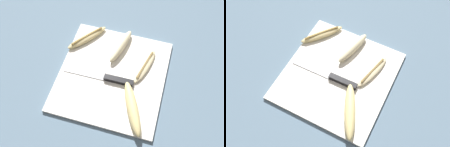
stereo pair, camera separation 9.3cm
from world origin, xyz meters
TOP-DOWN VIEW (x-y plane):
  - ground_plane at (0.00, 0.00)m, footprint 4.00×4.00m
  - cutting_board at (0.00, 0.00)m, footprint 0.39×0.38m
  - knife at (-0.02, -0.00)m, footprint 0.02×0.25m
  - banana_golden_short at (-0.11, -0.10)m, footprint 0.19×0.12m
  - banana_pale_long at (0.12, -0.00)m, footprint 0.17×0.07m
  - banana_cream_curved at (0.06, -0.11)m, footprint 0.16×0.08m
  - banana_spotted_left at (0.13, 0.14)m, footprint 0.16×0.13m

SIDE VIEW (x-z plane):
  - ground_plane at x=0.00m, z-range 0.00..0.00m
  - cutting_board at x=0.00m, z-range 0.00..0.01m
  - knife at x=-0.02m, z-range 0.01..0.03m
  - banana_cream_curved at x=0.06m, z-range 0.01..0.03m
  - banana_spotted_left at x=0.13m, z-range 0.01..0.03m
  - banana_pale_long at x=0.12m, z-range 0.01..0.05m
  - banana_golden_short at x=-0.11m, z-range 0.01..0.05m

